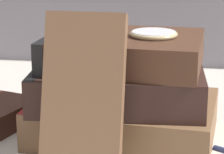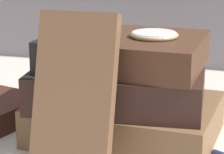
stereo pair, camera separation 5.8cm
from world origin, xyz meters
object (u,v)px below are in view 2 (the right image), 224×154
(book_flat_bottom, at_px, (122,118))
(book_flat_top, at_px, (120,52))
(pocket_watch, at_px, (154,35))
(book_leaning_front, at_px, (74,102))
(book_flat_middle, at_px, (115,84))
(reading_glasses, at_px, (120,97))

(book_flat_bottom, height_order, book_flat_top, book_flat_top)
(book_flat_bottom, bearing_deg, pocket_watch, -7.59)
(book_flat_bottom, bearing_deg, book_flat_top, -89.00)
(book_flat_top, bearing_deg, book_leaning_front, -98.53)
(book_flat_middle, distance_m, book_leaning_front, 0.11)
(book_flat_top, height_order, pocket_watch, pocket_watch)
(book_flat_bottom, xyz_separation_m, reading_glasses, (-0.04, 0.14, -0.02))
(book_flat_middle, xyz_separation_m, book_flat_top, (0.01, -0.00, 0.04))
(book_flat_middle, xyz_separation_m, pocket_watch, (0.04, -0.00, 0.06))
(reading_glasses, bearing_deg, book_leaning_front, -73.10)
(book_flat_middle, distance_m, pocket_watch, 0.08)
(book_flat_bottom, xyz_separation_m, pocket_watch, (0.04, -0.01, 0.11))
(book_flat_middle, distance_m, reading_glasses, 0.17)
(reading_glasses, bearing_deg, book_flat_bottom, -61.81)
(book_flat_bottom, height_order, pocket_watch, pocket_watch)
(book_flat_top, relative_size, reading_glasses, 1.79)
(reading_glasses, bearing_deg, book_flat_middle, -64.84)
(book_leaning_front, bearing_deg, book_flat_bottom, 79.34)
(book_flat_bottom, relative_size, book_flat_top, 1.23)
(book_leaning_front, xyz_separation_m, pocket_watch, (0.06, 0.10, 0.05))
(pocket_watch, bearing_deg, reading_glasses, 117.19)
(book_flat_top, xyz_separation_m, book_leaning_front, (-0.02, -0.10, -0.03))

